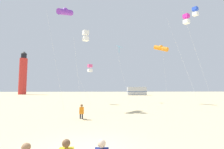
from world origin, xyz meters
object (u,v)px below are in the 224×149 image
object	(u,v)px
kite_box_rainbow	(90,68)
rv_van_silver	(137,91)
kite_box_blue	(195,12)
lighthouse_distant	(23,74)
kite_tube_orange	(161,48)
kite_box_white	(86,36)
kite_diamond_cyan	(119,49)
kite_box_magenta	(186,19)
kite_tube_violet	(65,12)
kite_flyer_standing	(82,111)

from	to	relation	value
kite_box_rainbow	rv_van_silver	world-z (taller)	kite_box_rainbow
kite_box_blue	lighthouse_distant	distance (m)	61.64
kite_tube_orange	rv_van_silver	bearing A→B (deg)	85.79
kite_box_white	kite_box_blue	xyz separation A→B (m)	(14.42, 2.39, 4.43)
kite_diamond_cyan	kite_box_rainbow	bearing A→B (deg)	-146.81
kite_diamond_cyan	rv_van_silver	world-z (taller)	kite_diamond_cyan
kite_box_rainbow	kite_diamond_cyan	bearing A→B (deg)	33.19
kite_box_rainbow	kite_box_magenta	size ratio (longest dim) A/B	0.54
kite_tube_violet	kite_box_blue	world-z (taller)	kite_box_blue
kite_box_white	kite_flyer_standing	bearing A→B (deg)	-86.15
rv_van_silver	kite_box_blue	bearing A→B (deg)	-87.09
rv_van_silver	kite_diamond_cyan	bearing A→B (deg)	-106.60
kite_tube_orange	kite_tube_violet	bearing A→B (deg)	-157.39
kite_diamond_cyan	lighthouse_distant	xyz separation A→B (m)	(-33.91, 35.59, -1.61)
kite_box_white	kite_diamond_cyan	xyz separation A→B (m)	(4.88, 10.25, 1.17)
kite_box_white	kite_box_magenta	distance (m)	12.23
kite_box_magenta	kite_diamond_cyan	xyz separation A→B (m)	(-7.11, 9.91, -1.24)
kite_tube_orange	kite_tube_violet	xyz separation A→B (m)	(-14.10, -5.87, 2.85)
kite_tube_orange	rv_van_silver	xyz separation A→B (m)	(2.17, 29.51, -7.52)
kite_tube_violet	rv_van_silver	distance (m)	40.30
lighthouse_distant	kite_diamond_cyan	bearing A→B (deg)	-46.39
kite_box_rainbow	lighthouse_distant	xyz separation A→B (m)	(-28.98, 38.81, 2.35)
kite_flyer_standing	lighthouse_distant	xyz separation A→B (m)	(-29.37, 50.91, 7.22)
kite_tube_violet	kite_box_blue	xyz separation A→B (m)	(17.11, 0.93, 0.95)
kite_box_rainbow	lighthouse_distant	size ratio (longest dim) A/B	0.36
kite_flyer_standing	kite_box_white	size ratio (longest dim) A/B	0.13
kite_flyer_standing	kite_box_magenta	world-z (taller)	kite_box_magenta
lighthouse_distant	kite_flyer_standing	bearing A→B (deg)	-60.02
kite_box_magenta	rv_van_silver	bearing A→B (deg)	87.50
kite_box_blue	rv_van_silver	bearing A→B (deg)	91.40
kite_box_white	lighthouse_distant	xyz separation A→B (m)	(-29.03, 45.84, -0.44)
kite_box_blue	rv_van_silver	size ratio (longest dim) A/B	2.05
kite_box_magenta	kite_box_blue	size ratio (longest dim) A/B	0.85
kite_tube_orange	lighthouse_distant	size ratio (longest dim) A/B	0.57
kite_box_rainbow	kite_tube_orange	bearing A→B (deg)	1.55
kite_box_rainbow	kite_box_blue	size ratio (longest dim) A/B	0.46
kite_box_magenta	lighthouse_distant	xyz separation A→B (m)	(-41.01, 45.50, -2.85)
kite_diamond_cyan	lighthouse_distant	size ratio (longest dim) A/B	0.60
kite_box_white	kite_diamond_cyan	distance (m)	11.41
kite_flyer_standing	kite_box_magenta	distance (m)	16.32
kite_box_rainbow	kite_tube_violet	world-z (taller)	kite_tube_violet
kite_box_white	kite_diamond_cyan	size ratio (longest dim) A/B	0.88
kite_tube_orange	kite_diamond_cyan	bearing A→B (deg)	155.96
kite_box_blue	kite_box_magenta	bearing A→B (deg)	-139.83
kite_box_white	lighthouse_distant	distance (m)	54.26
kite_box_blue	lighthouse_distant	world-z (taller)	lighthouse_distant
kite_flyer_standing	kite_box_white	bearing A→B (deg)	-95.06
kite_box_magenta	kite_tube_violet	bearing A→B (deg)	175.62
kite_diamond_cyan	kite_box_blue	xyz separation A→B (m)	(9.54, -7.86, 3.26)
kite_diamond_cyan	kite_tube_violet	bearing A→B (deg)	-130.75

